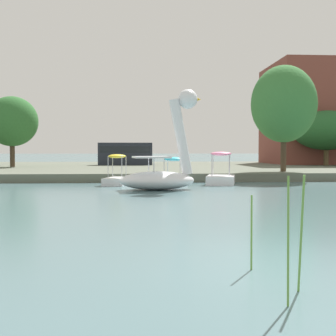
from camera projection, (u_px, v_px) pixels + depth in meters
name	position (u px, v px, depth m)	size (l,w,h in m)	color
ground_plane	(306.00, 264.00, 6.99)	(539.17, 539.17, 0.00)	slate
shore_bank_far	(168.00, 168.00, 38.72)	(137.29, 27.57, 0.48)	#5B6051
swan_boat	(163.00, 166.00, 20.27)	(3.77, 2.26, 4.46)	white
pedal_boat_pink	(221.00, 176.00, 23.63)	(1.88, 2.56, 1.68)	white
pedal_boat_cyan	(174.00, 176.00, 23.59)	(1.63, 2.06, 1.41)	white
pedal_boat_yellow	(117.00, 176.00, 23.21)	(1.49, 2.18, 1.55)	white
tree_broadleaf_right	(284.00, 104.00, 27.45)	(5.43, 5.39, 6.35)	#423323
tree_sapling_by_fence	(12.00, 122.00, 35.32)	(4.39, 4.08, 5.44)	#423323
tree_broadleaf_left	(326.00, 130.00, 38.87)	(6.58, 6.19, 4.65)	brown
parked_van	(125.00, 153.00, 40.12)	(4.70, 1.86, 1.94)	#1E232D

